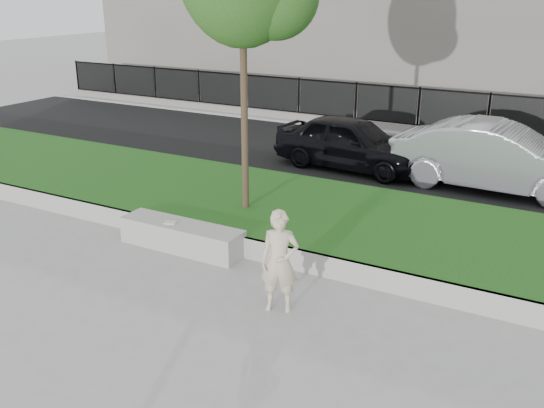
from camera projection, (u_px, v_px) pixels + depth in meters
The scene contains 11 objects.
ground at pixel (242, 288), 9.99m from camera, with size 90.00×90.00×0.00m, color gray.
grass_bank at pixel (319, 219), 12.39m from camera, with size 34.00×4.00×0.40m, color #0E380F.
grass_kerb at pixel (272, 254), 10.77m from camera, with size 34.00×0.08×0.40m, color gray.
street at pixel (401, 163), 16.97m from camera, with size 34.00×7.00×0.04m, color black.
far_pavement at pixel (442, 130), 20.66m from camera, with size 34.00×3.00×0.12m, color gray.
iron_fence at pixel (436, 122), 19.67m from camera, with size 32.00×0.30×1.50m.
stone_bench at pixel (182, 236), 11.39m from camera, with size 2.49×0.62×0.51m, color gray.
man at pixel (280, 262), 9.06m from camera, with size 0.59×0.38×1.61m, color beige.
book at pixel (170, 223), 11.32m from camera, with size 0.22×0.16×0.03m, color beige.
car_dark at pixel (351, 143), 16.18m from camera, with size 1.68×4.18×1.42m, color black.
car_silver at pixel (497, 157), 14.43m from camera, with size 1.71×4.91×1.62m, color #93959B.
Camera 1 is at (4.78, -7.56, 4.68)m, focal length 40.00 mm.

